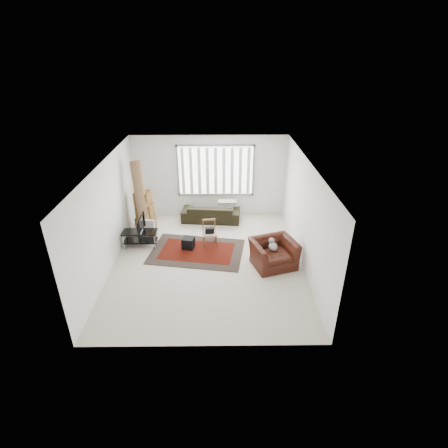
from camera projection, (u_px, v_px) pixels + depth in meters
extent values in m
plane|color=beige|center=(208.00, 261.00, 9.43)|extent=(6.00, 6.00, 0.00)
cube|color=white|center=(205.00, 164.00, 8.20)|extent=(5.00, 6.00, 0.02)
cube|color=white|center=(210.00, 176.00, 11.48)|extent=(5.00, 0.02, 2.70)
cube|color=white|center=(201.00, 290.00, 6.15)|extent=(5.00, 0.02, 2.70)
cube|color=white|center=(108.00, 216.00, 8.79)|extent=(0.02, 6.00, 2.70)
cube|color=white|center=(305.00, 215.00, 8.84)|extent=(0.02, 6.00, 2.70)
cube|color=white|center=(216.00, 171.00, 11.38)|extent=(2.40, 0.01, 1.60)
cube|color=gray|center=(216.00, 171.00, 11.36)|extent=(2.52, 0.06, 1.72)
cube|color=white|center=(216.00, 171.00, 11.32)|extent=(2.40, 0.02, 1.55)
cube|color=black|center=(197.00, 251.00, 9.85)|extent=(2.78, 2.08, 0.02)
cube|color=#430E06|center=(197.00, 251.00, 9.84)|extent=(2.18, 1.48, 0.00)
cube|color=black|center=(140.00, 232.00, 9.90)|extent=(0.98, 0.44, 0.04)
cube|color=black|center=(141.00, 240.00, 10.02)|extent=(0.94, 0.41, 0.03)
cylinder|color=#B2B2B7|center=(124.00, 242.00, 9.83)|extent=(0.03, 0.03, 0.49)
cylinder|color=#B2B2B7|center=(155.00, 242.00, 9.84)|extent=(0.03, 0.03, 0.49)
cylinder|color=#B2B2B7|center=(127.00, 236.00, 10.16)|extent=(0.03, 0.03, 0.49)
cylinder|color=#B2B2B7|center=(157.00, 236.00, 10.17)|extent=(0.03, 0.03, 0.49)
imported|color=black|center=(139.00, 224.00, 9.79)|extent=(0.10, 0.79, 0.45)
cube|color=black|center=(188.00, 243.00, 9.93)|extent=(0.38, 0.38, 0.32)
cube|color=brown|center=(146.00, 223.00, 10.92)|extent=(0.59, 0.55, 0.47)
cube|color=brown|center=(145.00, 210.00, 10.69)|extent=(0.53, 0.49, 0.43)
cube|color=brown|center=(143.00, 197.00, 10.55)|extent=(0.49, 0.49, 0.38)
cube|color=silver|center=(147.00, 230.00, 10.34)|extent=(0.51, 0.24, 0.63)
cylinder|color=brown|center=(141.00, 199.00, 10.39)|extent=(0.63, 0.94, 2.24)
imported|color=black|center=(211.00, 210.00, 11.45)|extent=(1.95, 0.98, 0.73)
cube|color=#8F765D|center=(210.00, 234.00, 10.01)|extent=(0.45, 0.45, 0.04)
cylinder|color=brown|center=(204.00, 243.00, 9.93)|extent=(0.04, 0.04, 0.38)
cylinder|color=brown|center=(216.00, 242.00, 9.97)|extent=(0.04, 0.04, 0.38)
cylinder|color=brown|center=(203.00, 237.00, 10.23)|extent=(0.04, 0.04, 0.38)
cylinder|color=brown|center=(215.00, 236.00, 10.27)|extent=(0.04, 0.04, 0.38)
cube|color=brown|center=(209.00, 220.00, 10.01)|extent=(0.39, 0.09, 0.06)
cube|color=brown|center=(203.00, 225.00, 10.07)|extent=(0.04, 0.04, 0.38)
cube|color=brown|center=(215.00, 224.00, 10.11)|extent=(0.04, 0.04, 0.38)
cube|color=black|center=(210.00, 230.00, 9.97)|extent=(0.27, 0.17, 0.16)
imported|color=#39140B|center=(273.00, 252.00, 9.08)|extent=(1.34, 1.25, 0.82)
ellipsoid|color=#59595B|center=(274.00, 248.00, 9.02)|extent=(0.30, 0.35, 0.20)
sphere|color=#59595B|center=(272.00, 241.00, 9.10)|extent=(0.15, 0.15, 0.15)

